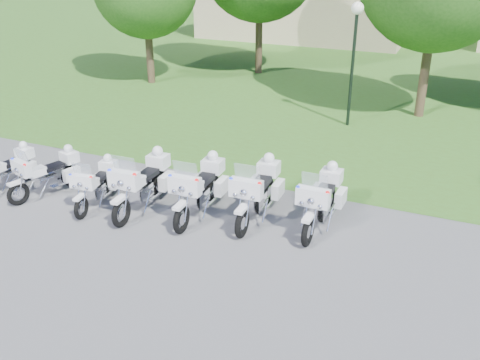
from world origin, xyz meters
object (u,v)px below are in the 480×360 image
at_px(motorcycle_3, 143,182).
at_px(motorcycle_4, 200,187).
at_px(motorcycle_5, 258,190).
at_px(lamp_post, 355,35).
at_px(motorcycle_0, 7,168).
at_px(motorcycle_6, 322,199).
at_px(motorcycle_2, 97,183).
at_px(motorcycle_1, 48,172).

relative_size(motorcycle_3, motorcycle_4, 1.01).
height_order(motorcycle_5, lamp_post, lamp_post).
relative_size(motorcycle_0, motorcycle_6, 0.85).
bearing_deg(motorcycle_3, motorcycle_0, 5.19).
distance_m(motorcycle_6, lamp_post, 8.49).
height_order(motorcycle_2, motorcycle_4, motorcycle_4).
xyz_separation_m(motorcycle_0, motorcycle_2, (2.95, 0.24, -0.01)).
height_order(motorcycle_4, motorcycle_6, motorcycle_4).
relative_size(motorcycle_4, motorcycle_5, 0.99).
bearing_deg(motorcycle_4, lamp_post, -104.43).
relative_size(motorcycle_5, lamp_post, 0.58).
relative_size(motorcycle_1, motorcycle_3, 0.84).
bearing_deg(motorcycle_4, motorcycle_2, 10.12).
xyz_separation_m(motorcycle_2, motorcycle_4, (2.78, 0.61, 0.14)).
bearing_deg(motorcycle_3, motorcycle_6, -170.18).
bearing_deg(motorcycle_3, motorcycle_2, 11.10).
height_order(motorcycle_4, motorcycle_5, motorcycle_5).
height_order(motorcycle_1, motorcycle_2, motorcycle_1).
bearing_deg(motorcycle_4, motorcycle_1, 5.93).
bearing_deg(motorcycle_5, motorcycle_1, 8.16).
relative_size(motorcycle_1, motorcycle_2, 1.04).
bearing_deg(motorcycle_2, motorcycle_0, -3.68).
bearing_deg(motorcycle_6, motorcycle_0, 10.30).
xyz_separation_m(motorcycle_1, motorcycle_6, (7.46, 1.28, 0.09)).
xyz_separation_m(motorcycle_4, motorcycle_5, (1.43, 0.41, 0.01)).
xyz_separation_m(motorcycle_0, motorcycle_3, (4.21, 0.53, 0.13)).
bearing_deg(motorcycle_1, motorcycle_5, -153.36).
distance_m(motorcycle_4, motorcycle_5, 1.49).
bearing_deg(motorcycle_2, motorcycle_6, -176.18).
relative_size(motorcycle_2, motorcycle_3, 0.81).
relative_size(motorcycle_0, motorcycle_5, 0.83).
height_order(motorcycle_0, motorcycle_6, motorcycle_6).
height_order(motorcycle_2, motorcycle_5, motorcycle_5).
xyz_separation_m(motorcycle_2, motorcycle_6, (5.82, 1.25, 0.12)).
relative_size(motorcycle_1, motorcycle_4, 0.84).
distance_m(motorcycle_1, motorcycle_2, 1.64).
height_order(motorcycle_5, motorcycle_6, motorcycle_5).
bearing_deg(motorcycle_0, motorcycle_3, -169.02).
bearing_deg(motorcycle_5, motorcycle_0, 7.98).
relative_size(motorcycle_0, motorcycle_1, 0.99).
bearing_deg(motorcycle_5, motorcycle_2, 11.64).
bearing_deg(lamp_post, motorcycle_4, -102.12).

